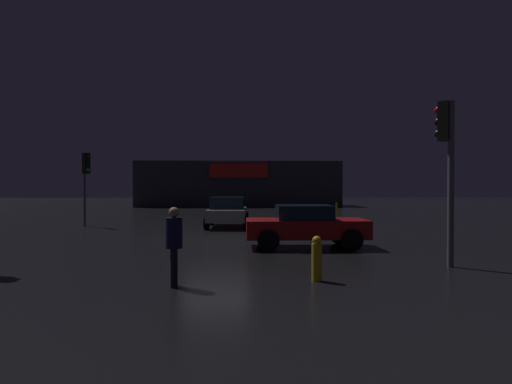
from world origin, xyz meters
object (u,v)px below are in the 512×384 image
object	(u,v)px
fire_hydrant	(317,259)
store_building	(239,184)
car_far	(306,225)
car_near	(228,212)
pedestrian	(174,241)
traffic_signal_cross_left	(86,172)
traffic_signal_main	(447,152)

from	to	relation	value
fire_hydrant	store_building	bearing A→B (deg)	92.52
car_far	fire_hydrant	size ratio (longest dim) A/B	4.07
car_near	pedestrian	bearing A→B (deg)	-93.56
traffic_signal_cross_left	car_far	size ratio (longest dim) A/B	0.93
traffic_signal_main	traffic_signal_cross_left	world-z (taller)	traffic_signal_main
traffic_signal_cross_left	pedestrian	distance (m)	14.96
store_building	traffic_signal_cross_left	bearing A→B (deg)	-109.12
store_building	car_near	xyz separation A→B (m)	(-0.63, -23.02, -1.46)
traffic_signal_main	fire_hydrant	xyz separation A→B (m)	(-3.58, -1.52, -2.41)
traffic_signal_main	traffic_signal_cross_left	bearing A→B (deg)	138.25
car_near	car_far	world-z (taller)	car_near
traffic_signal_cross_left	car_far	world-z (taller)	traffic_signal_cross_left
fire_hydrant	car_far	bearing A→B (deg)	83.76
traffic_signal_cross_left	pedestrian	xyz separation A→B (m)	(6.33, -13.43, -1.82)
traffic_signal_main	car_near	xyz separation A→B (m)	(-5.76, 10.84, -2.12)
pedestrian	store_building	bearing A→B (deg)	87.72
fire_hydrant	traffic_signal_main	bearing A→B (deg)	23.06
car_near	fire_hydrant	world-z (taller)	car_near
store_building	traffic_signal_cross_left	xyz separation A→B (m)	(-7.75, -22.35, 0.52)
traffic_signal_main	pedestrian	world-z (taller)	traffic_signal_main
car_near	fire_hydrant	bearing A→B (deg)	-79.98
traffic_signal_main	pedestrian	bearing A→B (deg)	-163.59
store_building	pedestrian	bearing A→B (deg)	-92.28
traffic_signal_cross_left	car_near	bearing A→B (deg)	-5.32
store_building	car_far	bearing A→B (deg)	-86.02
car_near	pedestrian	world-z (taller)	pedestrian
traffic_signal_main	car_near	size ratio (longest dim) A/B	1.07
car_near	car_far	distance (m)	7.80
car_near	traffic_signal_cross_left	bearing A→B (deg)	174.68
traffic_signal_cross_left	fire_hydrant	bearing A→B (deg)	-54.46
car_far	fire_hydrant	distance (m)	5.09
car_far	fire_hydrant	xyz separation A→B (m)	(-0.55, -5.06, -0.26)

